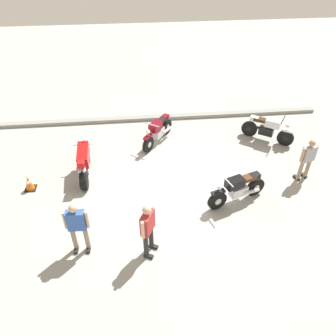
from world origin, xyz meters
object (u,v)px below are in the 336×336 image
object	(u,v)px
motorcycle_red_sportbike	(84,161)
traffic_cone	(29,183)
person_in_gray_shirt	(308,158)
motorcycle_silver_cruiser	(268,129)
person_in_blue_shirt	(77,225)
person_in_red_shirt	(148,227)
motorcycle_maroon_cruiser	(158,131)
motorcycle_black_cruiser	(238,189)

from	to	relation	value
motorcycle_red_sportbike	traffic_cone	size ratio (longest dim) A/B	3.69
person_in_gray_shirt	motorcycle_silver_cruiser	bearing A→B (deg)	-7.29
person_in_blue_shirt	traffic_cone	size ratio (longest dim) A/B	3.19
motorcycle_red_sportbike	traffic_cone	world-z (taller)	motorcycle_red_sportbike
motorcycle_silver_cruiser	person_in_red_shirt	xyz separation A→B (m)	(-4.99, -5.04, 0.48)
motorcycle_maroon_cruiser	traffic_cone	world-z (taller)	motorcycle_maroon_cruiser
person_in_gray_shirt	person_in_blue_shirt	bearing A→B (deg)	90.03
motorcycle_red_sportbike	person_in_red_shirt	size ratio (longest dim) A/B	1.13
motorcycle_maroon_cruiser	motorcycle_red_sportbike	distance (m)	3.22
person_in_blue_shirt	motorcycle_silver_cruiser	bearing A→B (deg)	127.41
motorcycle_maroon_cruiser	person_in_blue_shirt	world-z (taller)	person_in_blue_shirt
motorcycle_silver_cruiser	traffic_cone	bearing A→B (deg)	-132.14
motorcycle_red_sportbike	person_in_gray_shirt	xyz separation A→B (m)	(7.44, -0.95, 0.30)
motorcycle_red_sportbike	motorcycle_maroon_cruiser	bearing A→B (deg)	-57.40
motorcycle_maroon_cruiser	motorcycle_red_sportbike	size ratio (longest dim) A/B	0.92
motorcycle_silver_cruiser	person_in_red_shirt	bearing A→B (deg)	-100.15
motorcycle_maroon_cruiser	motorcycle_silver_cruiser	size ratio (longest dim) A/B	1.00
motorcycle_red_sportbike	person_in_blue_shirt	size ratio (longest dim) A/B	1.16
person_in_red_shirt	traffic_cone	world-z (taller)	person_in_red_shirt
motorcycle_maroon_cruiser	motorcycle_silver_cruiser	world-z (taller)	same
motorcycle_black_cruiser	person_in_red_shirt	size ratio (longest dim) A/B	1.15
motorcycle_red_sportbike	motorcycle_silver_cruiser	xyz separation A→B (m)	(7.00, 1.52, -0.07)
person_in_gray_shirt	traffic_cone	size ratio (longest dim) A/B	2.99
traffic_cone	motorcycle_red_sportbike	bearing A→B (deg)	17.34
motorcycle_black_cruiser	person_in_blue_shirt	size ratio (longest dim) A/B	1.19
person_in_gray_shirt	traffic_cone	xyz separation A→B (m)	(-9.24, 0.38, -0.63)
traffic_cone	person_in_gray_shirt	bearing A→B (deg)	-2.38
motorcycle_silver_cruiser	motorcycle_black_cruiser	bearing A→B (deg)	-87.68
motorcycle_black_cruiser	person_in_red_shirt	world-z (taller)	person_in_red_shirt
person_in_blue_shirt	traffic_cone	bearing A→B (deg)	-140.90
traffic_cone	motorcycle_silver_cruiser	bearing A→B (deg)	13.30
motorcycle_black_cruiser	person_in_gray_shirt	world-z (taller)	person_in_gray_shirt
motorcycle_black_cruiser	motorcycle_silver_cruiser	bearing A→B (deg)	-142.28
motorcycle_black_cruiser	traffic_cone	world-z (taller)	motorcycle_black_cruiser
person_in_gray_shirt	motorcycle_black_cruiser	bearing A→B (deg)	91.39
motorcycle_black_cruiser	person_in_blue_shirt	xyz separation A→B (m)	(-4.70, -1.42, 0.44)
person_in_red_shirt	person_in_blue_shirt	bearing A→B (deg)	-162.36
motorcycle_silver_cruiser	person_in_red_shirt	size ratio (longest dim) A/B	1.03
motorcycle_maroon_cruiser	person_in_blue_shirt	distance (m)	5.64
motorcycle_maroon_cruiser	motorcycle_silver_cruiser	bearing A→B (deg)	120.78
motorcycle_black_cruiser	person_in_red_shirt	xyz separation A→B (m)	(-2.88, -1.70, 0.48)
motorcycle_red_sportbike	person_in_gray_shirt	bearing A→B (deg)	-98.72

